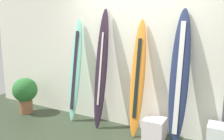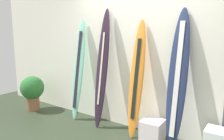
# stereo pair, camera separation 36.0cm
# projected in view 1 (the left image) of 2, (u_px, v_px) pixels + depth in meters

# --- Properties ---
(wall_back) EXTENTS (7.20, 0.20, 2.80)m
(wall_back) POSITION_uv_depth(u_px,v_px,m) (138.00, 48.00, 3.74)
(wall_back) COLOR white
(wall_back) RESTS_ON ground
(surfboard_seafoam) EXTENTS (0.26, 0.38, 1.92)m
(surfboard_seafoam) POSITION_uv_depth(u_px,v_px,m) (75.00, 71.00, 4.11)
(surfboard_seafoam) COLOR #7CCDB4
(surfboard_seafoam) RESTS_ON ground
(surfboard_charcoal) EXTENTS (0.23, 0.39, 2.08)m
(surfboard_charcoal) POSITION_uv_depth(u_px,v_px,m) (101.00, 70.00, 3.79)
(surfboard_charcoal) COLOR #2A1C2B
(surfboard_charcoal) RESTS_ON ground
(surfboard_sunset) EXTENTS (0.25, 0.40, 1.88)m
(surfboard_sunset) POSITION_uv_depth(u_px,v_px,m) (138.00, 78.00, 3.49)
(surfboard_sunset) COLOR orange
(surfboard_sunset) RESTS_ON ground
(surfboard_navy) EXTENTS (0.28, 0.38, 2.02)m
(surfboard_navy) POSITION_uv_depth(u_px,v_px,m) (179.00, 79.00, 3.18)
(surfboard_navy) COLOR navy
(surfboard_navy) RESTS_ON ground
(display_block_left) EXTENTS (0.30, 0.30, 0.43)m
(display_block_left) POSITION_uv_depth(u_px,v_px,m) (219.00, 140.00, 2.96)
(display_block_left) COLOR white
(display_block_left) RESTS_ON ground
(display_block_center) EXTENTS (0.32, 0.32, 0.34)m
(display_block_center) POSITION_uv_depth(u_px,v_px,m) (154.00, 129.00, 3.41)
(display_block_center) COLOR white
(display_block_center) RESTS_ON ground
(potted_plant) EXTENTS (0.50, 0.50, 0.74)m
(potted_plant) POSITION_uv_depth(u_px,v_px,m) (25.00, 92.00, 4.51)
(potted_plant) COLOR #8E5D3E
(potted_plant) RESTS_ON ground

